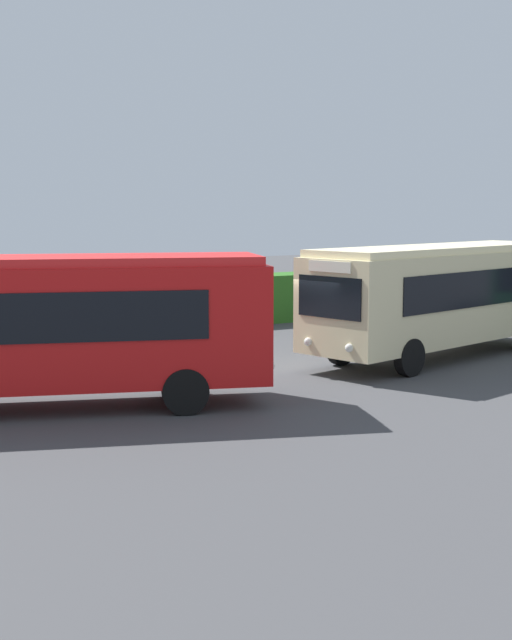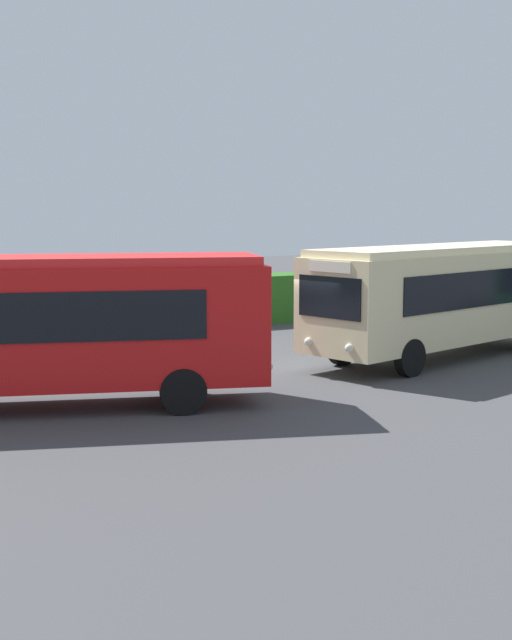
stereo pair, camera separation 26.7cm
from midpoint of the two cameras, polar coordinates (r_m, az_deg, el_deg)
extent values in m
plane|color=#424244|center=(23.70, 5.27, -3.34)|extent=(98.16, 98.16, 0.00)
cube|color=red|center=(19.51, -13.72, -0.35)|extent=(10.16, 5.36, 2.58)
cube|color=red|center=(19.38, -13.84, 3.73)|extent=(9.81, 5.08, 0.20)
cube|color=black|center=(20.68, -14.38, 0.92)|extent=(7.36, 2.47, 1.03)
cube|color=black|center=(18.32, -14.90, 0.10)|extent=(7.36, 2.47, 1.03)
cube|color=black|center=(19.80, 0.77, 0.88)|extent=(0.65, 1.85, 1.08)
cube|color=silver|center=(19.72, 0.78, 3.19)|extent=(0.45, 1.24, 0.28)
cylinder|color=black|center=(20.84, -4.95, -3.42)|extent=(1.04, 0.58, 1.00)
cylinder|color=black|center=(18.73, -4.33, -4.63)|extent=(1.04, 0.58, 1.00)
sphere|color=silver|center=(20.61, 0.47, -2.38)|extent=(0.22, 0.22, 0.22)
sphere|color=silver|center=(19.36, 1.18, -3.02)|extent=(0.22, 0.22, 0.22)
cube|color=beige|center=(26.08, 12.22, 1.52)|extent=(9.97, 4.87, 2.52)
cube|color=#F8E8B2|center=(25.99, 12.30, 4.50)|extent=(9.64, 4.60, 0.20)
cube|color=black|center=(25.60, 14.98, 2.01)|extent=(7.29, 1.92, 1.01)
cube|color=black|center=(27.04, 10.36, 2.41)|extent=(7.29, 1.92, 1.01)
cube|color=black|center=(22.27, 5.11, 1.47)|extent=(0.56, 2.02, 1.06)
cube|color=silver|center=(22.20, 5.13, 3.46)|extent=(0.39, 1.36, 0.28)
cylinder|color=black|center=(23.17, 10.28, -2.42)|extent=(1.04, 0.52, 1.00)
cylinder|color=black|center=(24.62, 5.91, -1.76)|extent=(1.04, 0.52, 1.00)
cylinder|color=black|center=(29.35, 13.61, -0.46)|extent=(1.04, 0.52, 1.00)
sphere|color=silver|center=(21.96, 6.40, -1.82)|extent=(0.22, 0.22, 0.22)
sphere|color=silver|center=(22.88, 3.75, -1.42)|extent=(0.22, 0.22, 0.22)
cube|color=black|center=(28.50, 5.91, -0.63)|extent=(0.31, 0.25, 0.89)
cube|color=maroon|center=(28.40, 5.93, 1.04)|extent=(0.48, 0.28, 0.78)
sphere|color=tan|center=(28.35, 5.95, 2.07)|extent=(0.24, 0.24, 0.24)
cube|color=#2B641F|center=(32.13, -4.53, 1.11)|extent=(61.08, 1.63, 1.81)
camera|label=1|loc=(0.13, -89.66, 0.04)|focal=49.38mm
camera|label=2|loc=(0.13, 90.34, -0.04)|focal=49.38mm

